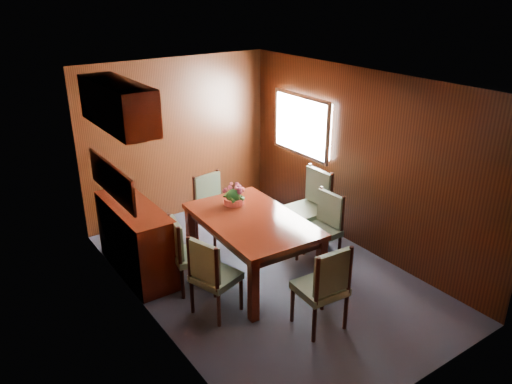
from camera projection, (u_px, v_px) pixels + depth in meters
ground at (266, 275)px, 6.21m from camera, size 4.50×4.50×0.00m
room_shell at (243, 145)px, 5.77m from camera, size 3.06×4.52×2.41m
sideboard at (136, 239)px, 6.13m from camera, size 0.48×1.40×0.90m
dining_table at (252, 226)px, 5.95m from camera, size 1.12×1.72×0.78m
chair_left_near at (211, 273)px, 5.28m from camera, size 0.54×0.55×0.94m
chair_left_far at (186, 250)px, 5.76m from camera, size 0.49×0.51×0.92m
chair_right_near at (324, 224)px, 6.34m from camera, size 0.44×0.46×0.95m
chair_right_far at (311, 203)px, 6.78m from camera, size 0.49×0.51×1.07m
chair_head at (325, 284)px, 5.04m from camera, size 0.50×0.48×0.98m
chair_foot at (213, 205)px, 6.83m from camera, size 0.53×0.52×0.98m
flower_centerpiece at (234, 194)px, 6.24m from camera, size 0.27×0.27×0.27m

